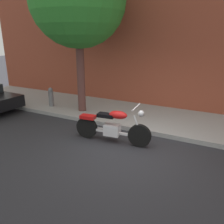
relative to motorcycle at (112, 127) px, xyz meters
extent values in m
plane|color=#28282D|center=(0.59, -0.28, -0.46)|extent=(60.00, 60.00, 0.00)
cube|color=#979797|center=(0.59, 2.31, -0.39)|extent=(18.59, 2.75, 0.14)
cylinder|color=black|center=(0.80, 0.07, -0.14)|extent=(0.65, 0.18, 0.64)
cylinder|color=black|center=(-0.80, -0.08, -0.14)|extent=(0.65, 0.18, 0.64)
cube|color=silver|center=(0.00, 0.00, -0.09)|extent=(0.47, 0.32, 0.32)
cube|color=silver|center=(0.00, 0.00, -0.16)|extent=(1.45, 0.22, 0.06)
ellipsoid|color=red|center=(0.18, 0.01, 0.38)|extent=(0.54, 0.31, 0.22)
cube|color=black|center=(-0.18, -0.02, 0.32)|extent=(0.50, 0.29, 0.10)
cube|color=red|center=(-0.75, -0.08, 0.20)|extent=(0.46, 0.28, 0.10)
cylinder|color=silver|center=(0.74, 0.07, 0.14)|extent=(0.27, 0.08, 0.58)
cylinder|color=silver|center=(0.68, 0.06, 0.66)|extent=(0.10, 0.70, 0.04)
sphere|color=silver|center=(0.82, 0.08, 0.50)|extent=(0.17, 0.17, 0.17)
cylinder|color=silver|center=(-0.26, 0.13, -0.19)|extent=(0.80, 0.17, 0.09)
cylinder|color=black|center=(-5.14, 0.80, -0.14)|extent=(0.65, 0.25, 0.64)
cylinder|color=brown|center=(-2.20, 1.71, 1.13)|extent=(0.29, 0.29, 3.19)
cylinder|color=slate|center=(-3.67, 1.63, -0.09)|extent=(0.20, 0.20, 0.75)
sphere|color=slate|center=(-3.67, 1.63, 0.35)|extent=(0.19, 0.19, 0.19)
camera|label=1|loc=(2.83, -5.42, 2.43)|focal=37.45mm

